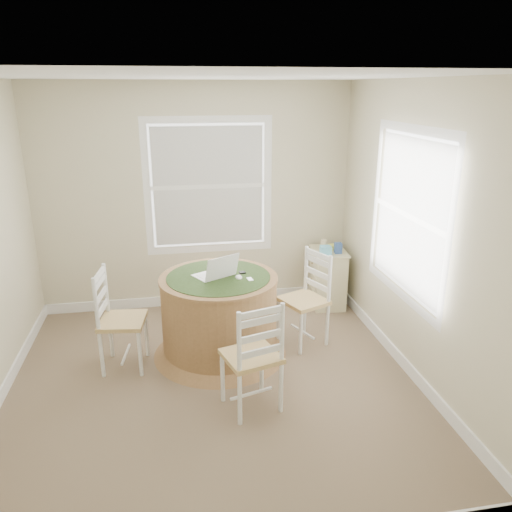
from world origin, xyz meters
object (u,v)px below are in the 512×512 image
object	(u,v)px
round_table	(219,312)
corner_chest	(327,278)
chair_near	(251,356)
laptop	(216,273)
chair_left	(123,320)
chair_right	(303,300)

from	to	relation	value
round_table	corner_chest	distance (m)	1.69
chair_near	round_table	bearing A→B (deg)	-96.54
round_table	laptop	world-z (taller)	laptop
chair_left	chair_right	size ratio (longest dim) A/B	1.00
chair_left	round_table	bearing A→B (deg)	-76.97
chair_right	laptop	size ratio (longest dim) A/B	2.06
laptop	round_table	bearing A→B (deg)	119.02
chair_near	laptop	bearing A→B (deg)	-95.27
chair_left	chair_right	xyz separation A→B (m)	(1.77, 0.15, 0.00)
laptop	corner_chest	bearing A→B (deg)	-176.26
round_table	chair_near	bearing A→B (deg)	-87.65
round_table	corner_chest	size ratio (longest dim) A/B	1.89
chair_near	laptop	size ratio (longest dim) A/B	2.06
chair_near	laptop	world-z (taller)	laptop
laptop	corner_chest	xyz separation A→B (m)	(1.43, 0.92, -0.50)
chair_right	chair_near	bearing A→B (deg)	-59.06
corner_chest	chair_right	bearing A→B (deg)	-116.71
round_table	chair_near	distance (m)	0.94
chair_left	chair_near	distance (m)	1.36
chair_right	corner_chest	xyz separation A→B (m)	(0.54, 0.87, -0.13)
chair_near	chair_right	bearing A→B (deg)	-141.62
chair_near	chair_right	size ratio (longest dim) A/B	1.00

